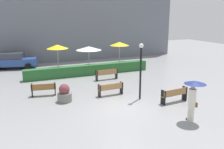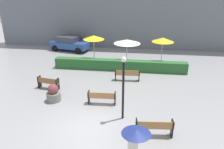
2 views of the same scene
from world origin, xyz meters
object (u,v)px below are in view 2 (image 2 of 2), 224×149
Objects in this scene: parked_car at (70,43)px; bench_back_row at (127,74)px; bench_near_right at (154,127)px; lamp_post at (123,82)px; patio_umbrella_white at (127,41)px; patio_umbrella_yellow at (94,37)px; bench_far_left at (48,82)px; bench_mid_center at (102,97)px; pedestrian_with_umbrella at (134,145)px; planter_pot at (53,94)px; patio_umbrella_yellow_far at (163,40)px.

bench_back_row is at bearing -47.76° from parked_car.
lamp_post is at bearing 140.12° from bench_near_right.
lamp_post is 8.88m from patio_umbrella_white.
bench_back_row is 0.54× the size of lamp_post.
patio_umbrella_white is (2.92, 0.24, -0.32)m from patio_umbrella_yellow.
bench_far_left is 0.46× the size of lamp_post.
bench_back_row is at bearing -46.47° from patio_umbrella_yellow.
patio_umbrella_yellow is at bearing 105.21° from bench_mid_center.
bench_back_row is 10.13m from parked_car.
planter_pot is (-5.20, 5.32, -0.92)m from pedestrian_with_umbrella.
bench_mid_center is at bearing -74.79° from patio_umbrella_yellow.
lamp_post is (4.45, -1.43, 1.70)m from planter_pot.
patio_umbrella_yellow_far is (3.03, -0.24, 0.30)m from patio_umbrella_white.
bench_far_left is at bearing 150.83° from lamp_post.
patio_umbrella_yellow is (-3.36, 8.62, 0.27)m from lamp_post.
patio_umbrella_white is at bearing 175.43° from patio_umbrella_yellow_far.
bench_mid_center is 8.48m from patio_umbrella_yellow_far.
parked_car is (-1.47, 9.66, 0.33)m from bench_far_left.
lamp_post is 1.33× the size of patio_umbrella_yellow.
parked_car is (-5.54, 11.31, 0.34)m from bench_mid_center.
bench_mid_center is 5.77m from pedestrian_with_umbrella.
bench_near_right is (1.75, -6.57, 0.01)m from bench_back_row.
patio_umbrella_yellow is at bearing 81.34° from planter_pot.
lamp_post is 9.26m from patio_umbrella_yellow.
bench_back_row is at bearing 91.34° from lamp_post.
bench_mid_center is (-3.02, 2.76, -0.04)m from bench_near_right.
parked_car is at bearing 118.60° from lamp_post.
bench_near_right is at bearing -78.60° from patio_umbrella_white.
bench_near_right is 0.52× the size of lamp_post.
lamp_post is at bearing -61.40° from parked_car.
planter_pot is at bearing -134.41° from patio_umbrella_yellow_far.
patio_umbrella_white is at bearing 95.30° from pedestrian_with_umbrella.
patio_umbrella_yellow is at bearing -48.87° from parked_car.
patio_umbrella_yellow reaches higher than bench_back_row.
patio_umbrella_yellow_far reaches higher than patio_umbrella_white.
planter_pot is at bearing 179.38° from bench_mid_center.
bench_near_right is 1.65× the size of planter_pot.
pedestrian_with_umbrella is at bearing -109.19° from bench_near_right.
bench_far_left is 0.36× the size of parked_car.
lamp_post is at bearing -17.85° from planter_pot.
patio_umbrella_yellow_far is (8.06, 5.57, 1.95)m from bench_far_left.
bench_mid_center is 0.66× the size of patio_umbrella_yellow.
patio_umbrella_yellow is 1.12× the size of patio_umbrella_white.
planter_pot is (-3.06, 0.03, 0.00)m from bench_mid_center.
bench_near_right is 10.21m from patio_umbrella_yellow_far.
patio_umbrella_yellow_far reaches higher than pedestrian_with_umbrella.
bench_mid_center is 2.61m from lamp_post.
bench_mid_center is 0.49× the size of lamp_post.
bench_back_row is at bearing 41.13° from planter_pot.
bench_far_left is at bearing -81.37° from parked_car.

